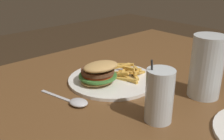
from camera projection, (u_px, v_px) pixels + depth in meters
dining_table at (166, 138)px, 0.81m from camera, size 1.29×1.20×0.74m
meal_plate_near at (107, 76)px, 0.85m from camera, size 0.29×0.29×0.09m
beer_glass at (206, 69)px, 0.75m from camera, size 0.09×0.09×0.18m
juice_glass at (159, 98)px, 0.63m from camera, size 0.07×0.07×0.16m
spoon at (77, 102)px, 0.73m from camera, size 0.07×0.18×0.02m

